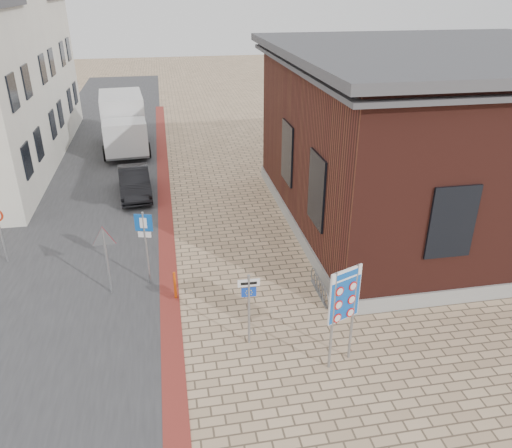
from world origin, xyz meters
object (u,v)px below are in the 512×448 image
object	(u,v)px
sedan	(135,182)
essen_sign	(249,300)
box_truck	(123,123)
parking_sign	(145,236)
border_sign	(345,297)
bollard	(175,285)

from	to	relation	value
sedan	essen_sign	distance (m)	11.85
sedan	box_truck	bearing A→B (deg)	91.17
box_truck	parking_sign	xyz separation A→B (m)	(1.45, -15.12, 0.15)
box_truck	border_sign	world-z (taller)	box_truck
sedan	essen_sign	bearing A→B (deg)	-78.26
box_truck	bollard	xyz separation A→B (m)	(2.25, -16.16, -1.12)
box_truck	essen_sign	bearing A→B (deg)	-82.36
parking_sign	border_sign	bearing A→B (deg)	-28.54
essen_sign	parking_sign	bearing A→B (deg)	128.72
box_truck	parking_sign	world-z (taller)	box_truck
sedan	border_sign	bearing A→B (deg)	-71.07
border_sign	parking_sign	size ratio (longest dim) A/B	1.10
box_truck	border_sign	distance (m)	20.83
box_truck	bollard	world-z (taller)	box_truck
sedan	parking_sign	bearing A→B (deg)	-89.80
sedan	bollard	xyz separation A→B (m)	(1.49, -8.84, -0.16)
parking_sign	bollard	world-z (taller)	parking_sign
essen_sign	parking_sign	world-z (taller)	parking_sign
parking_sign	bollard	xyz separation A→B (m)	(0.80, -1.04, -1.27)
essen_sign	bollard	size ratio (longest dim) A/B	2.29
border_sign	sedan	bearing A→B (deg)	91.24
essen_sign	bollard	distance (m)	3.26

